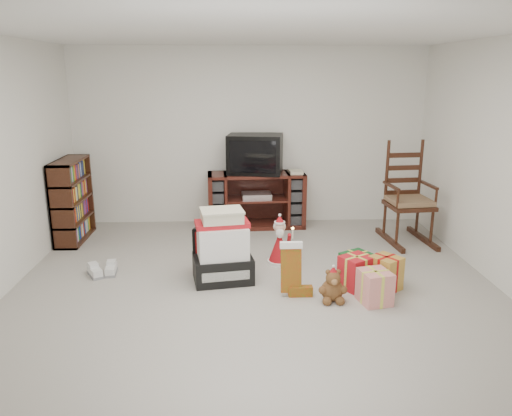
{
  "coord_description": "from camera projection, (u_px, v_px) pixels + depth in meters",
  "views": [
    {
      "loc": [
        -0.17,
        -4.63,
        2.15
      ],
      "look_at": [
        0.03,
        0.6,
        0.72
      ],
      "focal_mm": 35.0,
      "sensor_mm": 36.0,
      "label": 1
    }
  ],
  "objects": [
    {
      "name": "room",
      "position": [
        256.0,
        170.0,
        4.71
      ],
      "size": [
        5.01,
        5.01,
        2.51
      ],
      "color": "#AFA9A0",
      "rests_on": "ground"
    },
    {
      "name": "red_suitcase",
      "position": [
        216.0,
        251.0,
        5.38
      ],
      "size": [
        0.47,
        0.34,
        0.64
      ],
      "rotation": [
        0.0,
        0.0,
        -0.33
      ],
      "color": "maroon",
      "rests_on": "floor"
    },
    {
      "name": "santa_figurine",
      "position": [
        279.0,
        245.0,
        5.74
      ],
      "size": [
        0.28,
        0.27,
        0.58
      ],
      "color": "#A51118",
      "rests_on": "floor"
    },
    {
      "name": "gift_cluster",
      "position": [
        362.0,
        275.0,
        5.12
      ],
      "size": [
        0.57,
        0.88,
        0.26
      ],
      "color": "red",
      "rests_on": "floor"
    },
    {
      "name": "sneaker_pair",
      "position": [
        103.0,
        271.0,
        5.45
      ],
      "size": [
        0.36,
        0.28,
        0.09
      ],
      "rotation": [
        0.0,
        0.0,
        0.37
      ],
      "color": "silver",
      "rests_on": "floor"
    },
    {
      "name": "crt_television",
      "position": [
        255.0,
        154.0,
        6.93
      ],
      "size": [
        0.81,
        0.64,
        0.54
      ],
      "rotation": [
        0.0,
        0.0,
        -0.16
      ],
      "color": "black",
      "rests_on": "tv_stand"
    },
    {
      "name": "stocking",
      "position": [
        291.0,
        269.0,
        4.91
      ],
      "size": [
        0.26,
        0.11,
        0.55
      ],
      "primitive_type": null,
      "rotation": [
        0.0,
        0.0,
        0.01
      ],
      "color": "#0D7515",
      "rests_on": "floor"
    },
    {
      "name": "gift_pile",
      "position": [
        223.0,
        251.0,
        5.23
      ],
      "size": [
        0.67,
        0.54,
        0.76
      ],
      "rotation": [
        0.0,
        0.0,
        0.17
      ],
      "color": "black",
      "rests_on": "floor"
    },
    {
      "name": "rocking_chair",
      "position": [
        407.0,
        206.0,
        6.48
      ],
      "size": [
        0.62,
        0.94,
        1.35
      ],
      "rotation": [
        0.0,
        0.0,
        0.09
      ],
      "color": "#3E1E10",
      "rests_on": "floor"
    },
    {
      "name": "mrs_claus_figurine",
      "position": [
        227.0,
        248.0,
        5.57
      ],
      "size": [
        0.31,
        0.29,
        0.63
      ],
      "color": "#A51118",
      "rests_on": "floor"
    },
    {
      "name": "tv_stand",
      "position": [
        256.0,
        200.0,
        7.08
      ],
      "size": [
        1.38,
        0.56,
        0.78
      ],
      "rotation": [
        0.0,
        0.0,
        0.06
      ],
      "color": "#4B1D15",
      "rests_on": "floor"
    },
    {
      "name": "teddy_bear",
      "position": [
        332.0,
        287.0,
        4.81
      ],
      "size": [
        0.22,
        0.19,
        0.32
      ],
      "color": "brown",
      "rests_on": "floor"
    },
    {
      "name": "bookshelf",
      "position": [
        72.0,
        202.0,
        6.49
      ],
      "size": [
        0.29,
        0.88,
        1.07
      ],
      "color": "#3E1E10",
      "rests_on": "floor"
    }
  ]
}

